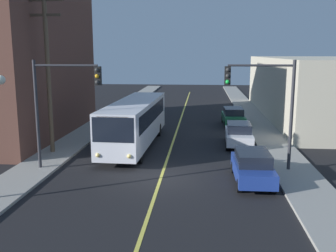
% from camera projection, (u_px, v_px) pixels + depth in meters
% --- Properties ---
extents(ground_plane, '(120.00, 120.00, 0.00)m').
position_uv_depth(ground_plane, '(161.00, 177.00, 20.51)').
color(ground_plane, black).
extents(sidewalk_left, '(2.50, 90.00, 0.15)m').
position_uv_depth(sidewalk_left, '(85.00, 134.00, 30.91)').
color(sidewalk_left, gray).
rests_on(sidewalk_left, ground).
extents(sidewalk_right, '(2.50, 90.00, 0.15)m').
position_uv_depth(sidewalk_right, '(269.00, 138.00, 29.64)').
color(sidewalk_right, gray).
rests_on(sidewalk_right, ground).
extents(lane_stripe_center, '(0.16, 60.00, 0.01)m').
position_uv_depth(lane_stripe_center, '(179.00, 125.00, 35.18)').
color(lane_stripe_center, '#D8CC4C').
rests_on(lane_stripe_center, ground).
extents(building_left_brick, '(10.00, 16.21, 12.14)m').
position_uv_depth(building_left_brick, '(2.00, 58.00, 30.01)').
color(building_left_brick, brown).
rests_on(building_left_brick, ground).
extents(building_right_warehouse, '(12.00, 26.56, 6.03)m').
position_uv_depth(building_right_warehouse, '(326.00, 88.00, 38.61)').
color(building_right_warehouse, beige).
rests_on(building_right_warehouse, ground).
extents(city_bus, '(2.95, 12.22, 3.20)m').
position_uv_depth(city_bus, '(135.00, 121.00, 27.05)').
color(city_bus, silver).
rests_on(city_bus, ground).
extents(parked_car_blue, '(1.87, 4.42, 1.62)m').
position_uv_depth(parked_car_blue, '(252.00, 166.00, 19.59)').
color(parked_car_blue, navy).
rests_on(parked_car_blue, ground).
extents(parked_car_white, '(1.94, 4.45, 1.62)m').
position_uv_depth(parked_car_white, '(239.00, 134.00, 27.39)').
color(parked_car_white, silver).
rests_on(parked_car_white, ground).
extents(parked_car_green, '(1.93, 4.45, 1.62)m').
position_uv_depth(parked_car_green, '(233.00, 116.00, 34.89)').
color(parked_car_green, '#196038').
rests_on(parked_car_green, ground).
extents(utility_pole_near, '(2.40, 0.28, 10.14)m').
position_uv_depth(utility_pole_near, '(48.00, 66.00, 24.19)').
color(utility_pole_near, brown).
rests_on(utility_pole_near, sidewalk_left).
extents(traffic_signal_left_corner, '(3.75, 0.48, 6.00)m').
position_uv_depth(traffic_signal_left_corner, '(63.00, 94.00, 20.87)').
color(traffic_signal_left_corner, '#2D2D33').
rests_on(traffic_signal_left_corner, sidewalk_left).
extents(traffic_signal_right_corner, '(3.75, 0.48, 6.00)m').
position_uv_depth(traffic_signal_right_corner, '(264.00, 94.00, 20.80)').
color(traffic_signal_right_corner, '#2D2D33').
rests_on(traffic_signal_right_corner, sidewalk_right).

